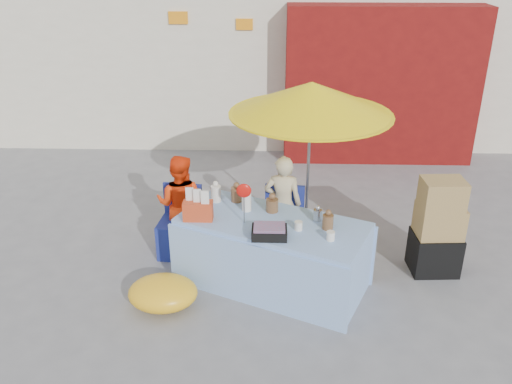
{
  "coord_description": "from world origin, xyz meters",
  "views": [
    {
      "loc": [
        0.38,
        -4.82,
        3.56
      ],
      "look_at": [
        0.21,
        0.6,
        1.0
      ],
      "focal_mm": 38.0,
      "sensor_mm": 36.0,
      "label": 1
    }
  ],
  "objects_px": {
    "vendor_beige": "(283,204)",
    "box_stack": "(438,230)",
    "market_table": "(272,252)",
    "umbrella": "(311,99)",
    "chair_right": "(282,236)",
    "chair_left": "(181,235)",
    "vendor_orange": "(180,203)"
  },
  "relations": [
    {
      "from": "vendor_beige",
      "to": "box_stack",
      "type": "xyz_separation_m",
      "value": [
        1.76,
        -0.43,
        -0.09
      ]
    },
    {
      "from": "market_table",
      "to": "umbrella",
      "type": "distance_m",
      "value": 1.79
    },
    {
      "from": "chair_right",
      "to": "chair_left",
      "type": "bearing_deg",
      "value": -173.41
    },
    {
      "from": "market_table",
      "to": "umbrella",
      "type": "xyz_separation_m",
      "value": [
        0.43,
        0.9,
        1.48
      ]
    },
    {
      "from": "chair_left",
      "to": "vendor_beige",
      "type": "xyz_separation_m",
      "value": [
        1.25,
        0.13,
        0.37
      ]
    },
    {
      "from": "market_table",
      "to": "chair_right",
      "type": "distance_m",
      "value": 0.65
    },
    {
      "from": "chair_left",
      "to": "market_table",
      "type": "bearing_deg",
      "value": -22.32
    },
    {
      "from": "vendor_orange",
      "to": "box_stack",
      "type": "height_order",
      "value": "vendor_orange"
    },
    {
      "from": "market_table",
      "to": "chair_right",
      "type": "relative_size",
      "value": 2.68
    },
    {
      "from": "box_stack",
      "to": "market_table",
      "type": "bearing_deg",
      "value": -170.38
    },
    {
      "from": "vendor_orange",
      "to": "chair_right",
      "type": "bearing_deg",
      "value": -179.53
    },
    {
      "from": "chair_left",
      "to": "vendor_orange",
      "type": "xyz_separation_m",
      "value": [
        -0.0,
        0.13,
        0.36
      ]
    },
    {
      "from": "vendor_orange",
      "to": "chair_left",
      "type": "bearing_deg",
      "value": 97.36
    },
    {
      "from": "vendor_orange",
      "to": "umbrella",
      "type": "bearing_deg",
      "value": -167.88
    },
    {
      "from": "chair_right",
      "to": "vendor_orange",
      "type": "bearing_deg",
      "value": -179.53
    },
    {
      "from": "market_table",
      "to": "vendor_beige",
      "type": "distance_m",
      "value": 0.79
    },
    {
      "from": "vendor_orange",
      "to": "box_stack",
      "type": "bearing_deg",
      "value": 178.42
    },
    {
      "from": "vendor_orange",
      "to": "vendor_beige",
      "type": "distance_m",
      "value": 1.25
    },
    {
      "from": "vendor_beige",
      "to": "umbrella",
      "type": "distance_m",
      "value": 1.31
    },
    {
      "from": "chair_left",
      "to": "vendor_beige",
      "type": "bearing_deg",
      "value": 12.73
    },
    {
      "from": "market_table",
      "to": "vendor_orange",
      "type": "distance_m",
      "value": 1.37
    },
    {
      "from": "chair_left",
      "to": "umbrella",
      "type": "relative_size",
      "value": 0.41
    },
    {
      "from": "chair_left",
      "to": "box_stack",
      "type": "distance_m",
      "value": 3.04
    },
    {
      "from": "chair_left",
      "to": "chair_right",
      "type": "height_order",
      "value": "same"
    },
    {
      "from": "chair_right",
      "to": "vendor_beige",
      "type": "relative_size",
      "value": 0.68
    },
    {
      "from": "market_table",
      "to": "chair_left",
      "type": "bearing_deg",
      "value": 175.48
    },
    {
      "from": "vendor_orange",
      "to": "market_table",
      "type": "bearing_deg",
      "value": 152.72
    },
    {
      "from": "box_stack",
      "to": "vendor_orange",
      "type": "bearing_deg",
      "value": 171.83
    },
    {
      "from": "chair_right",
      "to": "vendor_beige",
      "type": "distance_m",
      "value": 0.39
    },
    {
      "from": "chair_left",
      "to": "umbrella",
      "type": "xyz_separation_m",
      "value": [
        1.55,
        0.28,
        1.64
      ]
    },
    {
      "from": "chair_left",
      "to": "box_stack",
      "type": "height_order",
      "value": "box_stack"
    },
    {
      "from": "chair_right",
      "to": "box_stack",
      "type": "bearing_deg",
      "value": -3.02
    }
  ]
}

